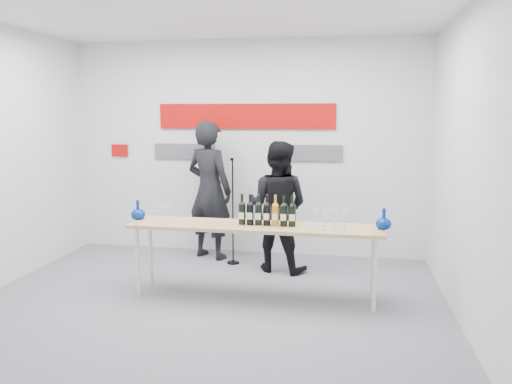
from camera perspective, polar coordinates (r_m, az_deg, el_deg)
ground at (r=5.48m, az=-5.29°, el=-12.32°), size 5.00×5.00×0.00m
back_wall at (r=7.07m, az=-1.14°, el=4.99°), size 5.00×0.04×3.00m
signage at (r=7.04m, az=-1.64°, el=7.47°), size 3.38×0.02×0.79m
tasting_table at (r=5.34m, az=-0.19°, el=-4.41°), size 2.70×0.55×0.81m
wine_bottles at (r=5.28m, az=1.25°, el=-2.07°), size 0.62×0.08×0.33m
decanter_left at (r=5.76m, az=-13.35°, el=-1.98°), size 0.16×0.16×0.21m
decanter_right at (r=5.29m, az=14.40°, el=-2.97°), size 0.16×0.16×0.21m
glasses_left at (r=5.59m, az=-10.68°, el=-2.37°), size 0.16×0.22×0.18m
glasses_right at (r=5.23m, az=8.46°, el=-3.10°), size 0.36×0.23×0.18m
presenter_left at (r=6.87m, az=-5.35°, el=0.20°), size 0.81×0.68×1.89m
presenter_right at (r=6.31m, az=2.48°, el=-1.66°), size 0.93×0.80×1.65m
mic_stand at (r=6.65m, az=-2.65°, el=-4.55°), size 0.17×0.17×1.42m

